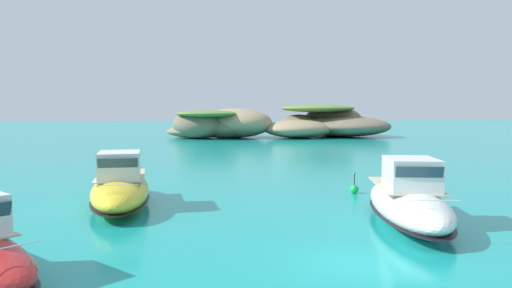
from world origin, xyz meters
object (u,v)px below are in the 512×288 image
Objects in this scene: motorboat_yellow at (120,188)px; motorboat_white at (408,201)px; islet_large at (326,124)px; islet_small at (220,124)px; channel_buoy at (354,188)px.

motorboat_white is at bearing -23.00° from motorboat_yellow.
islet_large is at bearing 64.60° from motorboat_yellow.
islet_small is (-20.88, -1.98, -0.01)m from islet_large.
islet_large is at bearing 76.77° from motorboat_white.
islet_large is 2.73× the size of motorboat_white.
channel_buoy is (4.27, -61.33, -2.16)m from islet_small.
motorboat_white is (4.07, -69.55, -1.44)m from islet_small.
motorboat_white is 1.04× the size of motorboat_yellow.
islet_large reaches higher than motorboat_white.
islet_large is 72.50m from motorboat_yellow.
islet_small is at bearing 93.99° from channel_buoy.
motorboat_white reaches higher than channel_buoy.
channel_buoy is (-16.61, -63.31, -2.18)m from islet_large.
motorboat_white reaches higher than motorboat_yellow.
motorboat_yellow is (-31.09, -65.47, -1.47)m from islet_large.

